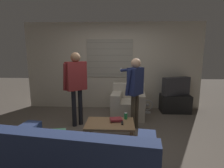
# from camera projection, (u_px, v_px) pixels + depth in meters

# --- Properties ---
(ground_plane) EXTENTS (16.00, 16.00, 0.00)m
(ground_plane) POSITION_uv_depth(u_px,v_px,m) (109.00, 139.00, 3.45)
(ground_plane) COLOR #665B51
(wall_back) EXTENTS (5.20, 0.08, 2.55)m
(wall_back) POSITION_uv_depth(u_px,v_px,m) (113.00, 66.00, 5.21)
(wall_back) COLOR beige
(wall_back) RESTS_ON ground_plane
(couch_blue) EXTENTS (2.11, 1.19, 0.85)m
(couch_blue) POSITION_uv_depth(u_px,v_px,m) (75.00, 164.00, 2.20)
(couch_blue) COLOR navy
(couch_blue) RESTS_ON ground_plane
(armchair_beige) EXTENTS (0.91, 0.85, 0.85)m
(armchair_beige) POSITION_uv_depth(u_px,v_px,m) (128.00, 104.00, 4.64)
(armchair_beige) COLOR beige
(armchair_beige) RESTS_ON ground_plane
(coffee_table) EXTENTS (0.90, 0.59, 0.39)m
(coffee_table) POSITION_uv_depth(u_px,v_px,m) (110.00, 125.00, 3.27)
(coffee_table) COLOR #9E754C
(coffee_table) RESTS_ON ground_plane
(tv_stand) EXTENTS (0.81, 0.47, 0.50)m
(tv_stand) POSITION_uv_depth(u_px,v_px,m) (175.00, 103.00, 4.98)
(tv_stand) COLOR black
(tv_stand) RESTS_ON ground_plane
(tv) EXTENTS (0.82, 0.47, 0.51)m
(tv) POSITION_uv_depth(u_px,v_px,m) (176.00, 86.00, 4.90)
(tv) COLOR #2D2D33
(tv) RESTS_ON tv_stand
(person_left_standing) EXTENTS (0.53, 0.85, 1.69)m
(person_left_standing) POSITION_uv_depth(u_px,v_px,m) (76.00, 80.00, 3.93)
(person_left_standing) COLOR black
(person_left_standing) RESTS_ON ground_plane
(person_right_standing) EXTENTS (0.53, 0.74, 1.56)m
(person_right_standing) POSITION_uv_depth(u_px,v_px,m) (135.00, 85.00, 3.79)
(person_right_standing) COLOR #4C4233
(person_right_standing) RESTS_ON ground_plane
(book_stack) EXTENTS (0.26, 0.21, 0.06)m
(book_stack) POSITION_uv_depth(u_px,v_px,m) (116.00, 120.00, 3.34)
(book_stack) COLOR maroon
(book_stack) RESTS_ON coffee_table
(soda_can) EXTENTS (0.07, 0.07, 0.13)m
(soda_can) POSITION_uv_depth(u_px,v_px,m) (126.00, 116.00, 3.44)
(soda_can) COLOR #238E47
(soda_can) RESTS_ON coffee_table
(spare_remote) EXTENTS (0.04, 0.13, 0.02)m
(spare_remote) POSITION_uv_depth(u_px,v_px,m) (122.00, 123.00, 3.22)
(spare_remote) COLOR black
(spare_remote) RESTS_ON coffee_table
(floor_fan) EXTENTS (0.30, 0.20, 0.38)m
(floor_fan) POSITION_uv_depth(u_px,v_px,m) (147.00, 107.00, 4.93)
(floor_fan) COLOR #A8A8AD
(floor_fan) RESTS_ON ground_plane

